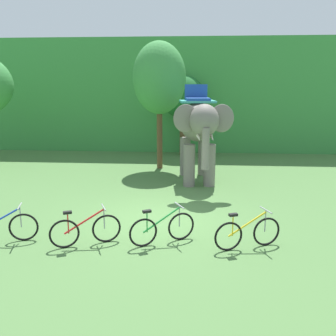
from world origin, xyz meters
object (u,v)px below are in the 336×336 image
(bike_red, at_px, (86,230))
(bike_yellow, at_px, (248,233))
(elephant, at_px, (198,126))
(tree_right, at_px, (183,98))
(bike_blue, at_px, (2,228))
(tree_center_right, at_px, (159,79))
(bike_green, at_px, (162,228))

(bike_red, xyz_separation_m, bike_yellow, (3.86, 0.11, 0.00))
(elephant, distance_m, bike_red, 6.92)
(elephant, bearing_deg, tree_right, 97.79)
(elephant, xyz_separation_m, bike_yellow, (1.16, -5.99, -1.82))
(elephant, xyz_separation_m, bike_blue, (-4.78, -6.11, -1.82))
(tree_center_right, relative_size, elephant, 1.33)
(elephant, bearing_deg, bike_yellow, -79.00)
(bike_green, bearing_deg, bike_blue, -176.41)
(bike_yellow, bearing_deg, bike_blue, -178.90)
(bike_green, relative_size, bike_yellow, 0.95)
(bike_blue, distance_m, bike_red, 2.09)
(tree_center_right, bearing_deg, bike_yellow, -70.96)
(tree_center_right, height_order, bike_red, tree_center_right)
(bike_blue, relative_size, bike_green, 1.08)
(elephant, height_order, bike_red, elephant)
(bike_blue, relative_size, bike_yellow, 1.03)
(tree_right, relative_size, bike_blue, 2.56)
(tree_right, xyz_separation_m, bike_blue, (-4.00, -11.85, -2.69))
(elephant, relative_size, bike_blue, 2.54)
(tree_center_right, relative_size, bike_red, 3.55)
(bike_yellow, bearing_deg, elephant, 101.00)
(bike_red, height_order, bike_green, same)
(bike_green, height_order, bike_yellow, same)
(tree_center_right, xyz_separation_m, bike_blue, (-3.06, -8.47, -3.63))
(tree_center_right, bearing_deg, tree_right, 74.52)
(tree_center_right, xyz_separation_m, bike_green, (0.86, -8.23, -3.63))
(tree_center_right, xyz_separation_m, bike_red, (-0.98, -8.47, -3.63))
(bike_red, bearing_deg, elephant, 66.19)
(tree_center_right, height_order, tree_right, tree_center_right)
(bike_blue, bearing_deg, tree_right, 71.36)
(bike_yellow, bearing_deg, tree_right, 99.43)
(tree_center_right, height_order, bike_yellow, tree_center_right)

